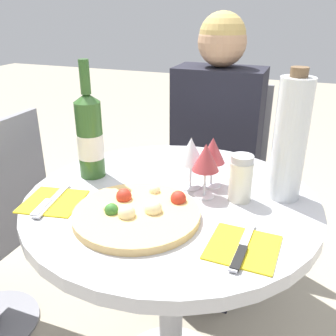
# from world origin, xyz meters

# --- Properties ---
(dining_table) EXTENTS (0.81, 0.81, 0.73)m
(dining_table) POSITION_xyz_m (0.00, 0.00, 0.58)
(dining_table) COLOR #B2B2B7
(dining_table) RESTS_ON ground_plane
(chair_behind_diner) EXTENTS (0.41, 0.41, 0.88)m
(chair_behind_diner) POSITION_xyz_m (-0.04, 0.75, 0.43)
(chair_behind_diner) COLOR slate
(chair_behind_diner) RESTS_ON ground_plane
(seated_diner) EXTENTS (0.37, 0.43, 1.20)m
(seated_diner) POSITION_xyz_m (-0.04, 0.61, 0.54)
(seated_diner) COLOR black
(seated_diner) RESTS_ON ground_plane
(pizza_large) EXTENTS (0.32, 0.32, 0.05)m
(pizza_large) POSITION_xyz_m (-0.04, -0.14, 0.74)
(pizza_large) COLOR #DBB26B
(pizza_large) RESTS_ON dining_table
(wine_bottle) EXTENTS (0.08, 0.08, 0.35)m
(wine_bottle) POSITION_xyz_m (-0.28, 0.04, 0.86)
(wine_bottle) COLOR #2D5623
(wine_bottle) RESTS_ON dining_table
(tall_carafe) EXTENTS (0.09, 0.09, 0.35)m
(tall_carafe) POSITION_xyz_m (0.29, 0.11, 0.89)
(tall_carafe) COLOR silver
(tall_carafe) RESTS_ON dining_table
(sugar_shaker) EXTENTS (0.06, 0.06, 0.13)m
(sugar_shaker) POSITION_xyz_m (0.18, 0.05, 0.79)
(sugar_shaker) COLOR silver
(sugar_shaker) RESTS_ON dining_table
(wine_glass_center) EXTENTS (0.07, 0.07, 0.15)m
(wine_glass_center) POSITION_xyz_m (0.03, 0.07, 0.84)
(wine_glass_center) COLOR silver
(wine_glass_center) RESTS_ON dining_table
(wine_glass_back_right) EXTENTS (0.07, 0.07, 0.15)m
(wine_glass_back_right) POSITION_xyz_m (0.09, 0.11, 0.83)
(wine_glass_back_right) COLOR silver
(wine_glass_back_right) RESTS_ON dining_table
(wine_glass_front_right) EXTENTS (0.07, 0.07, 0.15)m
(wine_glass_front_right) POSITION_xyz_m (0.09, 0.03, 0.84)
(wine_glass_front_right) COLOR silver
(wine_glass_front_right) RESTS_ON dining_table
(place_setting_left) EXTENTS (0.18, 0.19, 0.01)m
(place_setting_left) POSITION_xyz_m (-0.29, -0.15, 0.73)
(place_setting_left) COLOR yellow
(place_setting_left) RESTS_ON dining_table
(place_setting_right) EXTENTS (0.16, 0.19, 0.01)m
(place_setting_right) POSITION_xyz_m (0.23, -0.18, 0.73)
(place_setting_right) COLOR yellow
(place_setting_right) RESTS_ON dining_table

